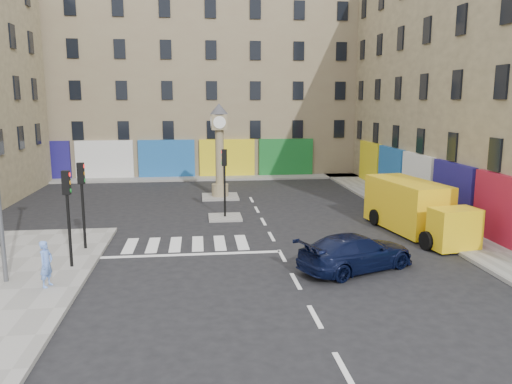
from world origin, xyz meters
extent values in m
plane|color=black|center=(0.00, 0.00, 0.00)|extent=(120.00, 120.00, 0.00)
cube|color=gray|center=(8.70, 10.00, 0.07)|extent=(2.60, 30.00, 0.15)
cube|color=gray|center=(-4.00, 22.20, 0.07)|extent=(32.00, 2.40, 0.15)
cube|color=gray|center=(-2.00, 8.00, 0.06)|extent=(1.80, 1.80, 0.12)
cube|color=gray|center=(-2.00, 14.00, 0.06)|extent=(2.40, 2.40, 0.12)
cube|color=#9B8C65|center=(15.00, 10.00, 8.00)|extent=(10.00, 30.00, 16.00)
cube|color=#7C7053|center=(-4.00, 28.00, 8.50)|extent=(32.00, 10.00, 17.00)
cylinder|color=black|center=(-8.30, 0.20, 1.55)|extent=(0.12, 0.12, 2.80)
cube|color=black|center=(-8.30, 0.20, 3.40)|extent=(0.28, 0.22, 0.90)
cylinder|color=black|center=(-8.30, 2.60, 1.55)|extent=(0.12, 0.12, 2.80)
cube|color=black|center=(-8.30, 2.60, 3.40)|extent=(0.28, 0.22, 0.90)
cylinder|color=black|center=(-2.00, 8.00, 1.52)|extent=(0.12, 0.12, 2.80)
cube|color=black|center=(-2.00, 8.00, 3.37)|extent=(0.28, 0.22, 0.90)
cylinder|color=#9B8C65|center=(-2.00, 14.00, 0.52)|extent=(1.10, 1.10, 0.80)
cylinder|color=#9B8C65|center=(-2.00, 14.00, 2.72)|extent=(0.56, 0.56, 3.60)
cube|color=#9B8C65|center=(-2.00, 14.00, 5.02)|extent=(1.00, 1.00, 1.00)
cylinder|color=white|center=(-2.00, 13.48, 5.02)|extent=(0.80, 0.06, 0.80)
cone|color=#333338|center=(-2.00, 14.00, 5.87)|extent=(1.20, 1.20, 0.70)
imported|color=black|center=(2.53, -1.01, 0.70)|extent=(5.18, 3.69, 1.39)
cube|color=yellow|center=(6.91, 4.55, 1.30)|extent=(2.80, 5.24, 2.39)
cube|color=yellow|center=(7.47, 0.85, 0.99)|extent=(2.14, 1.53, 1.77)
cube|color=black|center=(7.47, 0.80, 1.40)|extent=(1.89, 1.19, 0.73)
cylinder|color=black|center=(6.38, 1.11, 0.42)|extent=(0.38, 0.86, 0.83)
cylinder|color=black|center=(8.43, 1.42, 0.42)|extent=(0.38, 0.86, 0.83)
cylinder|color=black|center=(5.69, 5.63, 0.42)|extent=(0.38, 0.86, 0.83)
cylinder|color=black|center=(7.75, 5.94, 0.42)|extent=(0.38, 0.86, 0.83)
imported|color=#618ADF|center=(-8.60, -1.87, 0.95)|extent=(0.55, 0.68, 1.61)
camera|label=1|loc=(-3.38, -18.77, 6.42)|focal=35.00mm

